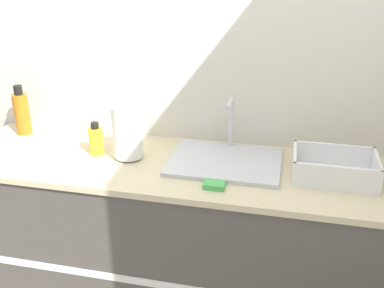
{
  "coord_description": "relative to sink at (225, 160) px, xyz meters",
  "views": [
    {
      "loc": [
        0.49,
        -1.52,
        1.87
      ],
      "look_at": [
        0.09,
        0.26,
        1.04
      ],
      "focal_mm": 42.0,
      "sensor_mm": 36.0,
      "label": 1
    }
  ],
  "objects": [
    {
      "name": "wall_back",
      "position": [
        -0.24,
        0.27,
        0.36
      ],
      "size": [
        4.47,
        0.06,
        2.6
      ],
      "color": "beige",
      "rests_on": "ground_plane"
    },
    {
      "name": "counter_cabinet",
      "position": [
        -0.24,
        -0.05,
        -0.48
      ],
      "size": [
        2.09,
        0.61,
        0.92
      ],
      "color": "#514C47",
      "rests_on": "ground_plane"
    },
    {
      "name": "sink",
      "position": [
        0.0,
        0.0,
        0.0
      ],
      "size": [
        0.51,
        0.38,
        0.27
      ],
      "color": "silver",
      "rests_on": "counter_cabinet"
    },
    {
      "name": "paper_towel_roll",
      "position": [
        -0.46,
        -0.04,
        0.11
      ],
      "size": [
        0.14,
        0.14,
        0.26
      ],
      "color": "#4C4C51",
      "rests_on": "counter_cabinet"
    },
    {
      "name": "dish_rack",
      "position": [
        0.48,
        -0.04,
        0.02
      ],
      "size": [
        0.36,
        0.24,
        0.11
      ],
      "color": "white",
      "rests_on": "counter_cabinet"
    },
    {
      "name": "bottle_amber",
      "position": [
        -1.12,
        0.12,
        0.1
      ],
      "size": [
        0.08,
        0.08,
        0.27
      ],
      "color": "#B26B19",
      "rests_on": "counter_cabinet"
    },
    {
      "name": "bottle_yellow",
      "position": [
        -0.63,
        -0.03,
        0.05
      ],
      "size": [
        0.07,
        0.07,
        0.16
      ],
      "color": "yellow",
      "rests_on": "counter_cabinet"
    },
    {
      "name": "sponge",
      "position": [
        -0.01,
        -0.24,
        -0.01
      ],
      "size": [
        0.09,
        0.06,
        0.02
      ],
      "color": "#4CB259",
      "rests_on": "counter_cabinet"
    }
  ]
}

